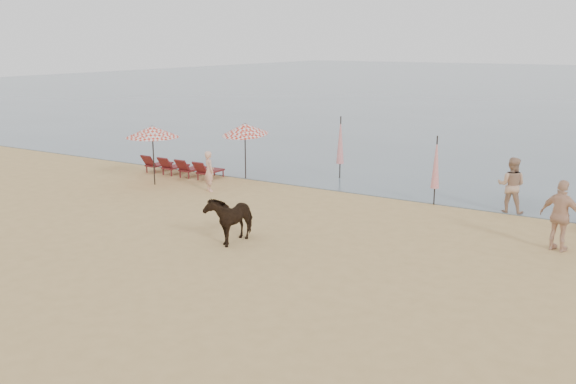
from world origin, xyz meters
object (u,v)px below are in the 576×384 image
(umbrella_open_left_b, at_px, (245,129))
(beachgoer_right_a, at_px, (511,185))
(umbrella_open_left_a, at_px, (152,132))
(umbrella_closed_right, at_px, (436,163))
(cow, at_px, (231,218))
(beachgoer_left, at_px, (209,171))
(beachgoer_right_b, at_px, (561,216))
(lounger_cluster_left, at_px, (181,167))
(umbrella_closed_left, at_px, (340,140))

(umbrella_open_left_b, xyz_separation_m, beachgoer_right_a, (10.43, 0.23, -1.13))
(umbrella_open_left_a, bearing_deg, umbrella_closed_right, 7.89)
(umbrella_closed_right, distance_m, beachgoer_right_a, 2.54)
(cow, height_order, beachgoer_left, beachgoer_left)
(umbrella_closed_right, height_order, beachgoer_right_b, umbrella_closed_right)
(cow, height_order, beachgoer_right_b, beachgoer_right_b)
(umbrella_open_left_b, distance_m, beachgoer_right_b, 12.89)
(umbrella_open_left_b, height_order, beachgoer_left, umbrella_open_left_b)
(lounger_cluster_left, distance_m, umbrella_open_left_b, 3.29)
(beachgoer_left, bearing_deg, umbrella_closed_left, -92.09)
(umbrella_closed_left, height_order, beachgoer_right_a, umbrella_closed_left)
(beachgoer_left, height_order, beachgoer_right_b, beachgoer_right_b)
(umbrella_open_left_a, distance_m, beachgoer_right_a, 13.26)
(umbrella_open_left_a, bearing_deg, cow, -38.58)
(umbrella_closed_right, xyz_separation_m, cow, (-3.50, -7.00, -0.78))
(umbrella_open_left_b, xyz_separation_m, umbrella_closed_right, (7.96, -0.04, -0.58))
(umbrella_closed_left, bearing_deg, lounger_cluster_left, -153.65)
(umbrella_open_left_b, distance_m, beachgoer_right_a, 10.50)
(lounger_cluster_left, height_order, umbrella_open_left_a, umbrella_open_left_a)
(beachgoer_right_a, bearing_deg, lounger_cluster_left, 0.17)
(umbrella_closed_right, bearing_deg, umbrella_closed_left, 155.68)
(beachgoer_right_b, bearing_deg, cow, 41.06)
(lounger_cluster_left, distance_m, umbrella_open_left_a, 2.56)
(umbrella_closed_left, xyz_separation_m, umbrella_closed_right, (4.73, -2.14, -0.10))
(cow, bearing_deg, lounger_cluster_left, 136.92)
(cow, relative_size, beachgoer_right_b, 0.84)
(umbrella_open_left_b, bearing_deg, cow, -33.15)
(beachgoer_right_b, bearing_deg, lounger_cluster_left, 6.41)
(umbrella_closed_right, bearing_deg, beachgoer_right_b, -34.19)
(umbrella_closed_left, relative_size, cow, 1.56)
(beachgoer_right_b, bearing_deg, umbrella_open_left_b, 0.91)
(lounger_cluster_left, xyz_separation_m, beachgoer_right_a, (13.13, 1.07, 0.55))
(umbrella_open_left_b, relative_size, umbrella_closed_left, 0.93)
(lounger_cluster_left, xyz_separation_m, umbrella_open_left_b, (2.70, 0.84, 1.68))
(umbrella_open_left_a, bearing_deg, umbrella_open_left_b, 41.53)
(beachgoer_left, bearing_deg, umbrella_open_left_a, 38.20)
(beachgoer_right_a, bearing_deg, cow, 46.09)
(beachgoer_right_b, bearing_deg, beachgoer_right_a, -43.69)
(beachgoer_left, bearing_deg, lounger_cluster_left, 2.31)
(umbrella_closed_left, bearing_deg, umbrella_open_left_b, -147.04)
(umbrella_closed_right, xyz_separation_m, beachgoer_left, (-7.87, -2.43, -0.71))
(cow, distance_m, beachgoer_right_b, 8.93)
(beachgoer_left, bearing_deg, cow, 166.16)
(cow, bearing_deg, umbrella_open_left_a, 145.76)
(lounger_cluster_left, bearing_deg, beachgoer_right_b, -7.66)
(umbrella_closed_left, relative_size, umbrella_closed_right, 1.07)
(umbrella_open_left_b, height_order, cow, umbrella_open_left_b)
(umbrella_open_left_a, distance_m, umbrella_closed_right, 10.76)
(lounger_cluster_left, relative_size, umbrella_closed_right, 1.43)
(umbrella_closed_left, distance_m, beachgoer_left, 5.60)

